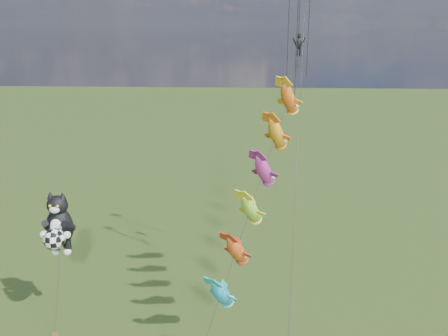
{
  "coord_description": "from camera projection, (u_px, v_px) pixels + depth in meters",
  "views": [
    {
      "loc": [
        13.61,
        -25.94,
        21.18
      ],
      "look_at": [
        11.67,
        10.68,
        10.64
      ],
      "focal_mm": 40.0,
      "sensor_mm": 36.0,
      "label": 1
    }
  ],
  "objects": [
    {
      "name": "parafoil_rig",
      "position": [
        299.0,
        35.0,
        36.23
      ],
      "size": [
        2.66,
        17.5,
        26.45
      ],
      "rotation": [
        0.0,
        0.0,
        -0.02
      ],
      "color": "brown",
      "rests_on": "ground"
    },
    {
      "name": "cat_kite_rig",
      "position": [
        58.0,
        226.0,
        35.89
      ],
      "size": [
        2.23,
        3.99,
        9.78
      ],
      "rotation": [
        0.0,
        0.0,
        0.05
      ],
      "color": "brown",
      "rests_on": "ground"
    },
    {
      "name": "fish_windsock_rig",
      "position": [
        257.0,
        190.0,
        32.34
      ],
      "size": [
        7.75,
        14.07,
        19.33
      ],
      "rotation": [
        0.0,
        0.0,
        -0.18
      ],
      "color": "brown",
      "rests_on": "ground"
    }
  ]
}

